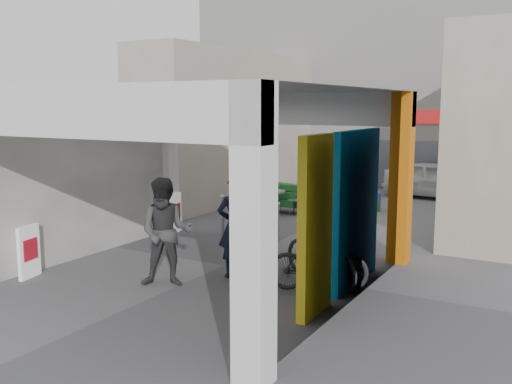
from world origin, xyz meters
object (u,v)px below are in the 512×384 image
Objects in this scene: produce_stand at (282,201)px; border_collie at (244,260)px; man_crates at (340,180)px; cafe_set at (275,203)px; white_van at (440,180)px; man_back_turned at (166,232)px; man_with_dog at (236,226)px; man_elderly at (356,221)px; bicycle_rear at (318,262)px; bicycle_front at (321,254)px.

produce_stand reaches higher than border_collie.
man_crates is (-1.20, 8.07, 0.56)m from border_collie.
white_van reaches higher than cafe_set.
produce_stand is at bearing 72.11° from man_back_turned.
man_elderly is at bearing -159.43° from man_with_dog.
border_collie is 0.48× the size of man_elderly.
bicycle_rear is (3.96, -6.35, 0.19)m from produce_stand.
border_collie is at bearing -146.46° from man_with_dog.
bicycle_rear is at bearing -82.11° from produce_stand.
man_back_turned is 1.12× the size of bicycle_rear.
cafe_set is at bearing -125.45° from produce_stand.
man_crates is 0.44× the size of white_van.
man_back_turned reaches higher than man_elderly.
man_elderly is 0.84× the size of bicycle_rear.
man_with_dog is at bearing -128.40° from border_collie.
white_van reaches higher than border_collie.
border_collie is at bearing -93.36° from produce_stand.
man_crates reaches higher than border_collie.
bicycle_front reaches higher than produce_stand.
man_crates is at bearing 75.18° from border_collie.
border_collie is at bearing 178.95° from white_van.
bicycle_front is (2.34, 1.53, -0.45)m from man_back_turned.
cafe_set is at bearing 73.21° from man_back_turned.
white_van reaches higher than bicycle_rear.
white_van is at bearing -20.89° from bicycle_rear.
man_elderly is (3.76, -3.32, 0.42)m from cafe_set.
white_van is (-0.36, 11.36, 0.12)m from bicycle_rear.
white_van is (2.48, 3.09, -0.19)m from man_crates.
man_crates is at bearing 47.83° from bicycle_front.
white_van is at bearing -145.60° from man_crates.
bicycle_front is at bearing -94.78° from man_elderly.
bicycle_rear is 11.37m from white_van.
man_crates is (-0.34, 9.33, -0.14)m from man_back_turned.
man_with_dog reaches higher than man_crates.
man_with_dog is at bearing -68.57° from cafe_set.
border_collie is (2.40, -5.80, -0.03)m from cafe_set.
border_collie is 1.67m from man_back_turned.
man_crates reaches higher than man_elderly.
man_elderly is at bearing 31.73° from bicycle_front.
man_crates is (1.12, 1.93, 0.50)m from produce_stand.
cafe_set is 0.75× the size of man_back_turned.
man_with_dog is 0.99× the size of man_back_turned.
cafe_set is at bearing 11.21° from bicycle_rear.
man_with_dog is 8.34m from man_crates.
man_elderly reaches higher than bicycle_front.
border_collie is 2.86m from man_elderly.
bicycle_rear is at bearing -6.15° from man_back_turned.
man_with_dog is at bearing 135.57° from bicycle_front.
border_collie is at bearing 81.59° from man_crates.
man_crates is at bearing -3.78° from bicycle_rear.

